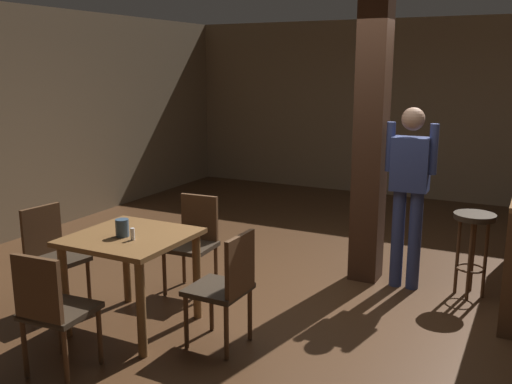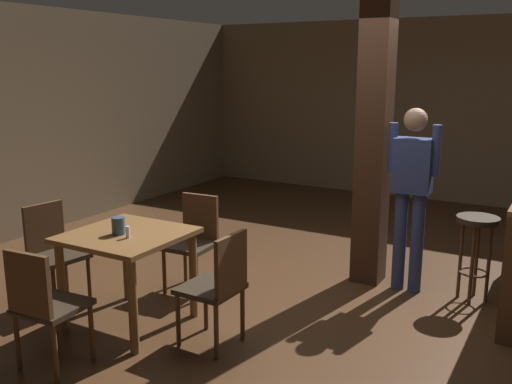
% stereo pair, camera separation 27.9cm
% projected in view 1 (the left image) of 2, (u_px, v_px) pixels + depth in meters
% --- Properties ---
extents(ground_plane, '(10.80, 10.80, 0.00)m').
position_uv_depth(ground_plane, '(320.00, 295.00, 5.31)').
color(ground_plane, '#422816').
extents(wall_back, '(8.00, 0.10, 2.80)m').
position_uv_depth(wall_back, '(423.00, 110.00, 8.92)').
color(wall_back, '#756047').
rests_on(wall_back, ground_plane).
extents(wall_left, '(0.10, 9.00, 2.80)m').
position_uv_depth(wall_left, '(6.00, 125.00, 6.76)').
color(wall_left, '#756047').
rests_on(wall_left, ground_plane).
extents(pillar, '(0.28, 0.28, 2.80)m').
position_uv_depth(pillar, '(371.00, 139.00, 5.44)').
color(pillar, '#382114').
rests_on(pillar, ground_plane).
extents(dining_table, '(0.88, 0.88, 0.78)m').
position_uv_depth(dining_table, '(131.00, 252.00, 4.54)').
color(dining_table, brown).
rests_on(dining_table, ground_plane).
extents(chair_west, '(0.47, 0.47, 0.89)m').
position_uv_depth(chair_west, '(51.00, 252.00, 4.94)').
color(chair_west, '#2D2319').
rests_on(chair_west, ground_plane).
extents(chair_south, '(0.45, 0.45, 0.89)m').
position_uv_depth(chair_south, '(52.00, 308.00, 3.81)').
color(chair_south, '#2D2319').
rests_on(chair_south, ground_plane).
extents(chair_east, '(0.43, 0.43, 0.89)m').
position_uv_depth(chair_east, '(227.00, 284.00, 4.22)').
color(chair_east, '#2D2319').
rests_on(chair_east, ground_plane).
extents(chair_north, '(0.44, 0.44, 0.89)m').
position_uv_depth(chair_north, '(194.00, 239.00, 5.32)').
color(chair_north, '#2D2319').
rests_on(chair_north, ground_plane).
extents(napkin_cup, '(0.11, 0.11, 0.14)m').
position_uv_depth(napkin_cup, '(122.00, 228.00, 4.45)').
color(napkin_cup, '#33475B').
rests_on(napkin_cup, dining_table).
extents(salt_shaker, '(0.03, 0.03, 0.09)m').
position_uv_depth(salt_shaker, '(133.00, 234.00, 4.36)').
color(salt_shaker, silver).
rests_on(salt_shaker, dining_table).
extents(standing_person, '(0.47, 0.21, 1.72)m').
position_uv_depth(standing_person, '(409.00, 185.00, 5.29)').
color(standing_person, navy).
rests_on(standing_person, ground_plane).
extents(bar_stool_near, '(0.37, 0.37, 0.78)m').
position_uv_depth(bar_stool_near, '(473.00, 234.00, 5.17)').
color(bar_stool_near, '#2D2319').
rests_on(bar_stool_near, ground_plane).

